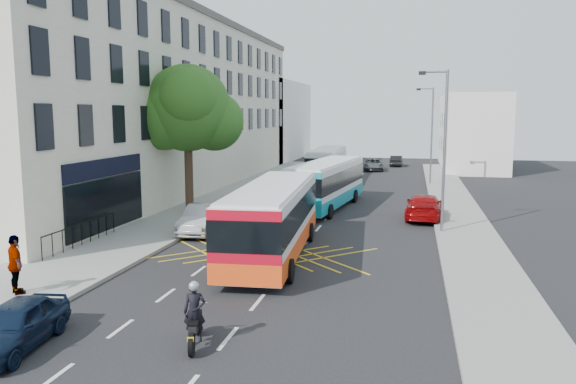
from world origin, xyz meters
The scene contains 20 objects.
ground centered at (0.00, 0.00, 0.00)m, with size 120.00×120.00×0.00m, color black.
pavement_left centered at (-8.50, 15.00, 0.07)m, with size 5.00×70.00×0.15m, color gray.
pavement_right centered at (7.50, 15.00, 0.07)m, with size 3.00×70.00×0.15m, color gray.
terrace_main centered at (-14.00, 24.49, 6.76)m, with size 8.30×45.00×13.50m.
terrace_far centered at (-14.00, 55.00, 5.00)m, with size 8.00×20.00×10.00m, color silver.
building_right centered at (11.00, 48.00, 4.00)m, with size 6.00×18.00×8.00m, color silver.
street_tree centered at (-8.51, 14.97, 6.29)m, with size 6.30×5.70×8.80m.
lamp_near centered at (6.20, 12.00, 4.62)m, with size 1.45×0.15×8.00m.
lamp_far centered at (6.20, 32.00, 4.62)m, with size 1.45×0.15×8.00m.
railings centered at (-9.70, 5.30, 0.72)m, with size 0.08×5.60×1.14m, color black, non-canonical shape.
bus_near centered at (-0.93, 5.81, 1.62)m, with size 3.29×11.11×3.08m.
bus_mid centered at (-0.57, 18.39, 1.58)m, with size 3.76×10.87×2.99m.
bus_far centered at (-2.63, 32.61, 1.53)m, with size 2.76×10.42×2.91m.
motorbike centered at (-0.69, -3.61, 0.83)m, with size 0.74×1.95×1.76m.
parked_car_blue centered at (-5.18, -4.80, 0.63)m, with size 1.49×3.70×1.26m, color #0C1A31.
parked_car_silver centered at (-5.60, 9.60, 0.72)m, with size 1.53×4.38×1.44m, color #A8ACB0.
red_hatchback centered at (5.50, 15.90, 0.72)m, with size 2.02×4.97×1.44m, color #9D0608.
distant_car_grey centered at (0.72, 42.94, 0.62)m, with size 2.07×4.49×1.25m, color #46494E.
distant_car_dark centered at (2.99, 48.40, 0.60)m, with size 1.27×3.65×1.20m, color black.
pedestrian_far centered at (-7.86, -1.32, 1.14)m, with size 1.16×0.48×1.98m, color gray.
Camera 1 is at (4.73, -16.81, 6.08)m, focal length 35.00 mm.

